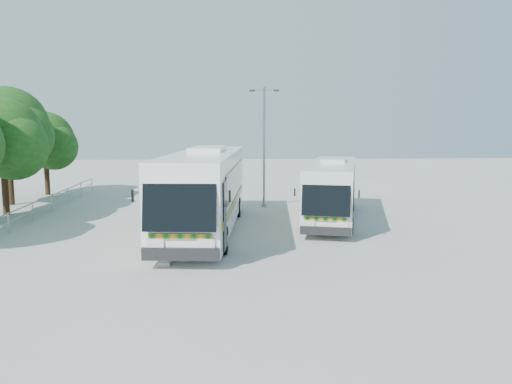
{
  "coord_description": "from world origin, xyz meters",
  "views": [
    {
      "loc": [
        -0.27,
        -23.16,
        4.95
      ],
      "look_at": [
        1.46,
        1.22,
        1.67
      ],
      "focal_mm": 35.0,
      "sensor_mm": 36.0,
      "label": 1
    }
  ],
  "objects": [
    {
      "name": "coach_main",
      "position": [
        -1.0,
        0.02,
        2.03
      ],
      "size": [
        4.03,
        13.53,
        3.7
      ],
      "rotation": [
        0.0,
        0.0,
        -0.1
      ],
      "color": "white",
      "rests_on": "ground"
    },
    {
      "name": "tree_far_d",
      "position": [
        -13.31,
        8.8,
        4.82
      ],
      "size": [
        5.62,
        5.3,
        7.33
      ],
      "color": "#382314",
      "rests_on": "ground"
    },
    {
      "name": "kerb_divider",
      "position": [
        -2.3,
        2.0,
        0.07
      ],
      "size": [
        0.4,
        16.0,
        0.15
      ],
      "primitive_type": "cube",
      "color": "#B2B2AD",
      "rests_on": "ground"
    },
    {
      "name": "coach_adjacent",
      "position": [
        5.58,
        2.51,
        1.65
      ],
      "size": [
        4.99,
        11.05,
        3.02
      ],
      "rotation": [
        0.0,
        0.0,
        -0.27
      ],
      "color": "silver",
      "rests_on": "ground"
    },
    {
      "name": "ground",
      "position": [
        0.0,
        0.0,
        0.0
      ],
      "size": [
        100.0,
        100.0,
        0.0
      ],
      "primitive_type": "plane",
      "color": "#A9A9A4",
      "rests_on": "ground"
    },
    {
      "name": "railing",
      "position": [
        -10.0,
        4.0,
        0.74
      ],
      "size": [
        0.06,
        22.0,
        1.0
      ],
      "color": "gray",
      "rests_on": "ground"
    },
    {
      "name": "tree_far_c",
      "position": [
        -12.12,
        5.1,
        4.26
      ],
      "size": [
        4.97,
        4.69,
        6.49
      ],
      "color": "#382314",
      "rests_on": "ground"
    },
    {
      "name": "lamppost",
      "position": [
        2.34,
        6.83,
        3.98
      ],
      "size": [
        1.77,
        0.39,
        7.22
      ],
      "rotation": [
        0.0,
        0.0,
        -0.13
      ],
      "color": "gray",
      "rests_on": "ground"
    },
    {
      "name": "tree_far_e",
      "position": [
        -12.63,
        13.3,
        3.89
      ],
      "size": [
        4.54,
        4.28,
        5.92
      ],
      "color": "#382314",
      "rests_on": "ground"
    }
  ]
}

